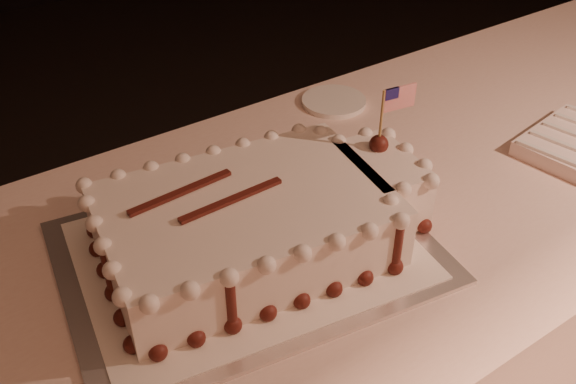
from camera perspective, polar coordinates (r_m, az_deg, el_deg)
banquet_table at (r=1.45m, az=6.69°, el=-11.73°), size 2.40×0.80×0.75m
cake_board at (r=1.04m, az=-3.65°, el=-5.37°), size 0.64×0.52×0.01m
doily at (r=1.04m, az=-3.66°, el=-5.16°), size 0.57×0.47×0.00m
sheet_cake at (r=1.01m, az=-2.18°, el=-2.42°), size 0.57×0.37×0.22m
napkin_stack at (r=1.40m, az=24.20°, el=3.98°), size 0.24×0.19×0.04m
side_plate at (r=1.45m, az=4.09°, el=8.03°), size 0.14×0.14×0.01m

